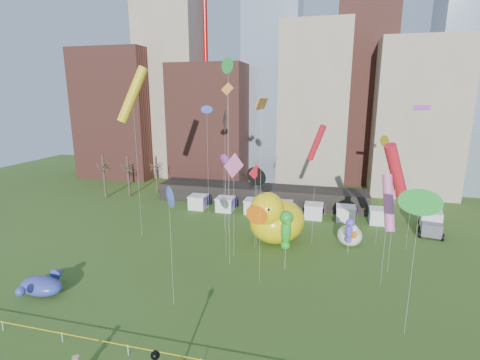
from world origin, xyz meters
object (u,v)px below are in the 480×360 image
(small_duck, at_px, (350,235))
(seahorse_green, at_px, (286,227))
(big_duck, at_px, (275,218))
(seahorse_purple, at_px, (350,229))
(box_truck, at_px, (431,220))
(whale_inflatable, at_px, (43,285))

(small_duck, distance_m, seahorse_green, 12.16)
(big_duck, relative_size, seahorse_green, 1.51)
(seahorse_purple, bearing_deg, small_duck, 77.28)
(seahorse_green, bearing_deg, box_truck, 27.57)
(small_duck, distance_m, whale_inflatable, 36.46)
(big_duck, xyz_separation_m, seahorse_purple, (9.53, -1.40, -0.03))
(small_duck, bearing_deg, big_duck, -173.05)
(seahorse_green, xyz_separation_m, whale_inflatable, (-22.98, -11.21, -4.24))
(seahorse_green, height_order, box_truck, seahorse_green)
(whale_inflatable, height_order, box_truck, box_truck)
(big_duck, height_order, seahorse_purple, big_duck)
(whale_inflatable, distance_m, box_truck, 51.12)
(small_duck, xyz_separation_m, whale_inflatable, (-30.38, -20.14, -0.62))
(small_duck, distance_m, seahorse_purple, 3.39)
(big_duck, xyz_separation_m, box_truck, (21.56, 10.21, -1.81))
(seahorse_purple, xyz_separation_m, box_truck, (12.02, 11.61, -1.78))
(seahorse_green, bearing_deg, small_duck, 35.18)
(whale_inflatable, bearing_deg, seahorse_purple, 31.70)
(big_duck, height_order, whale_inflatable, big_duck)
(big_duck, bearing_deg, whale_inflatable, -115.52)
(small_duck, relative_size, seahorse_green, 0.63)
(big_duck, relative_size, seahorse_purple, 2.27)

